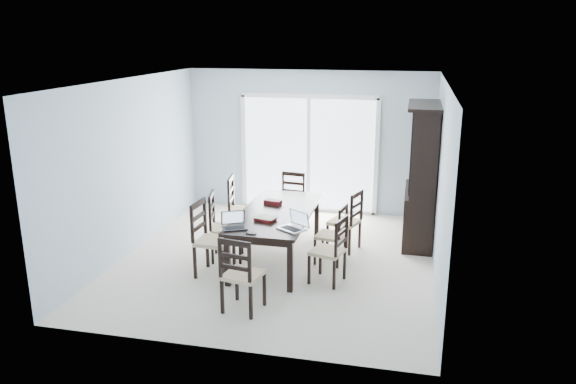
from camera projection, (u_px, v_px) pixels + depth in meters
The scene contains 24 objects.
floor at pixel (277, 260), 8.29m from camera, with size 5.00×5.00×0.00m, color beige.
ceiling at pixel (276, 81), 7.58m from camera, with size 5.00×5.00×0.00m, color white.
back_wall at pixel (309, 142), 10.28m from camera, with size 4.50×0.02×2.60m, color #A6B8C6.
wall_left at pixel (131, 166), 8.41m from camera, with size 0.02×5.00×2.60m, color #A6B8C6.
wall_right at pixel (441, 183), 7.46m from camera, with size 0.02×5.00×2.60m, color #A6B8C6.
balcony at pixel (317, 198), 11.59m from camera, with size 4.50×2.00×0.10m, color gray.
railing at pixel (325, 159), 12.36m from camera, with size 4.50×0.06×1.10m, color #99999E.
dining_table at pixel (277, 216), 8.10m from camera, with size 1.00×2.20×0.75m.
china_hutch at pixel (422, 176), 8.74m from camera, with size 0.50×1.38×2.20m.
sliding_door at pixel (309, 154), 10.32m from camera, with size 2.52×0.05×2.18m.
chair_left_near at pixel (207, 230), 7.64m from camera, with size 0.49×0.48×1.20m.
chair_left_mid at pixel (220, 219), 8.16m from camera, with size 0.54×0.53×1.17m.
chair_left_far at pixel (239, 202), 8.93m from camera, with size 0.53×0.52×1.21m.
chair_right_near at pixel (334, 243), 7.36m from camera, with size 0.50×0.49×1.06m.
chair_right_mid at pixel (336, 228), 8.02m from camera, with size 0.45×0.44×1.01m.
chair_right_far at pixel (350, 215), 8.49m from camera, with size 0.53×0.52×1.09m.
chair_end_near at pixel (239, 267), 6.55m from camera, with size 0.48×0.49×1.11m.
chair_end_far at pixel (291, 195), 9.52m from camera, with size 0.46×0.47×1.10m.
laptop_dark at pixel (235, 225), 7.35m from camera, with size 0.38×0.34×0.22m.
laptop_silver at pixel (292, 226), 7.31m from camera, with size 0.42×0.39×0.24m.
book_stack at pixel (265, 218), 7.70m from camera, with size 0.33×0.27×0.05m.
cell_phone at pixel (251, 234), 7.16m from camera, with size 0.12×0.06×0.01m, color black.
game_box at pixel (273, 202), 8.41m from camera, with size 0.25×0.13×0.06m, color #4C0F11.
hot_tub at pixel (273, 174), 11.57m from camera, with size 1.80×1.64×0.85m.
Camera 1 is at (1.85, -7.48, 3.22)m, focal length 35.00 mm.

